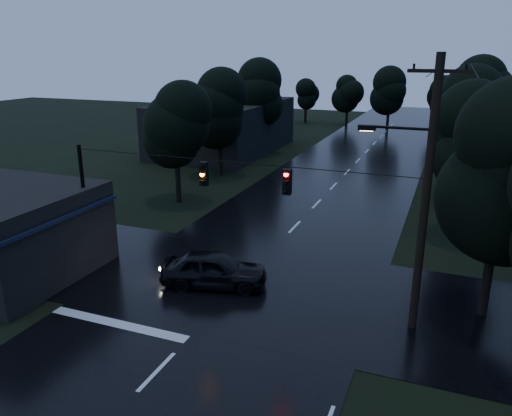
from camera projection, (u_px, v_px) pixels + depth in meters
The scene contains 15 objects.
main_road at pixel (333, 186), 38.44m from camera, with size 12.00×120.00×0.02m, color black.
cross_street at pixel (241, 283), 22.50m from camera, with size 60.00×9.00×0.02m, color black.
building_far_left at pixel (224, 127), 51.47m from camera, with size 10.00×16.00×5.00m, color black.
utility_pole_main at pixel (423, 194), 17.41m from camera, with size 3.50×0.30×10.00m.
utility_pole_far at pixel (454, 149), 32.57m from camera, with size 2.00×0.30×7.50m.
anchor_pole_left at pixel (85, 208), 23.34m from camera, with size 0.18×0.18×6.00m, color black.
span_signals at pixel (243, 177), 19.82m from camera, with size 15.00×0.37×1.12m.
tree_corner_near at pixel (504, 167), 18.05m from camera, with size 4.48×4.48×9.44m.
tree_left_a at pixel (175, 126), 32.93m from camera, with size 3.92×3.92×8.26m.
tree_left_b at pixel (220, 108), 40.12m from camera, with size 4.20×4.20×8.85m.
tree_left_c at pixel (258, 93), 49.07m from camera, with size 4.48×4.48×9.44m.
tree_right_a at pixel (470, 137), 26.48m from camera, with size 4.20×4.20×8.85m.
tree_right_b at pixel (479, 114), 33.25m from camera, with size 4.48×4.48×9.44m.
tree_right_c at pixel (484, 96), 41.78m from camera, with size 4.76×4.76×10.03m.
car at pixel (214, 269), 22.05m from camera, with size 1.88×4.67×1.59m, color black.
Camera 1 is at (8.15, -6.72, 10.05)m, focal length 35.00 mm.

